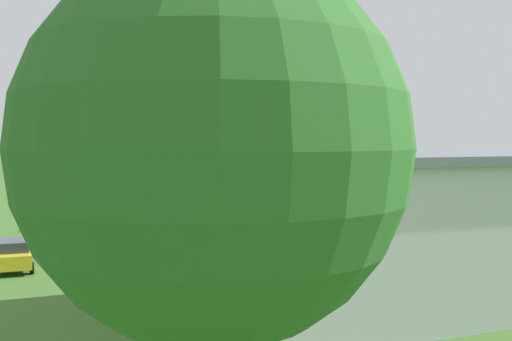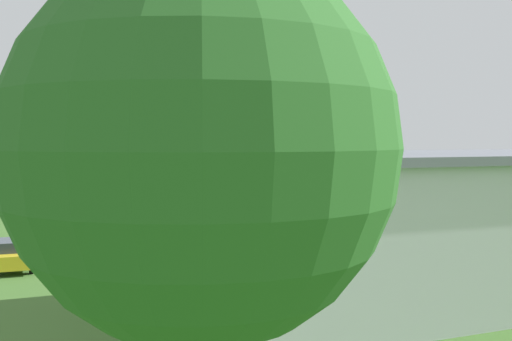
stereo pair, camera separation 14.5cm
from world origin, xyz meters
TOP-DOWN VIEW (x-y plane):
  - ground_plane at (0.00, 0.00)m, footprint 400.00×400.00m
  - hangar at (-5.82, 31.17)m, footprint 26.93×13.40m
  - biplane at (-3.31, 2.41)m, footprint 9.50×6.75m
  - car_blue at (6.67, 20.40)m, footprint 2.44×4.25m
  - car_yellow at (12.77, 18.52)m, footprint 2.04×4.45m
  - truck_delivery_white at (-16.35, 16.35)m, footprint 7.65×2.61m
  - person_at_fence_line at (7.15, 15.35)m, footprint 0.53×0.53m
  - person_watching_takeoff at (5.76, 14.99)m, footprint 0.45×0.45m
  - person_by_parked_cars at (-3.66, 14.82)m, footprint 0.52×0.52m
  - person_beside_truck at (-7.20, 13.38)m, footprint 0.46×0.46m
  - tree_behind_hangar_left at (10.75, 49.82)m, footprint 4.05×4.05m

SIDE VIEW (x-z plane):
  - ground_plane at x=0.00m, z-range 0.00..0.00m
  - person_watching_takeoff at x=5.76m, z-range -0.01..1.58m
  - car_blue at x=6.67m, z-range 0.04..1.58m
  - person_beside_truck at x=-7.20m, z-range 0.00..1.63m
  - car_yellow at x=12.77m, z-range 0.03..1.67m
  - person_at_fence_line at x=7.15m, z-range 0.00..1.71m
  - person_by_parked_cars at x=-3.66m, z-range 0.00..1.75m
  - truck_delivery_white at x=-16.35m, z-range 0.18..2.89m
  - hangar at x=-5.82m, z-range 0.01..6.54m
  - tree_behind_hangar_left at x=10.75m, z-range 2.41..11.52m
  - biplane at x=-3.31m, z-range 5.63..9.68m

